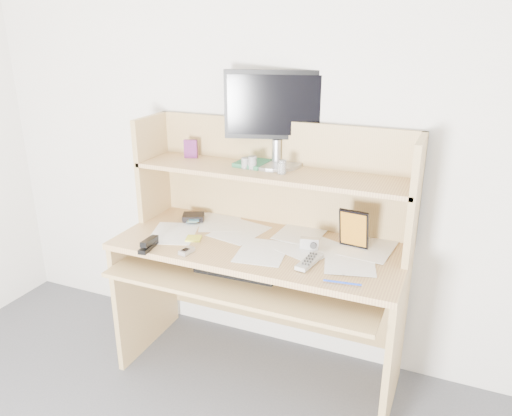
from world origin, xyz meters
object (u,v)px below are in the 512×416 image
at_px(tv_remote, 309,261).
at_px(keyboard, 237,270).
at_px(game_case, 354,229).
at_px(monitor, 278,115).
at_px(desk, 265,248).

bearing_deg(tv_remote, keyboard, -166.18).
height_order(keyboard, game_case, game_case).
distance_m(game_case, monitor, 0.67).
bearing_deg(game_case, tv_remote, -114.56).
bearing_deg(game_case, keyboard, -145.52).
height_order(desk, game_case, desk).
height_order(tv_remote, game_case, game_case).
height_order(desk, tv_remote, desk).
bearing_deg(tv_remote, monitor, 137.78).
height_order(tv_remote, monitor, monitor).
bearing_deg(keyboard, tv_remote, 2.20).
distance_m(keyboard, game_case, 0.58).
bearing_deg(tv_remote, desk, 155.76).
bearing_deg(desk, keyboard, -102.91).
relative_size(keyboard, game_case, 2.05).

